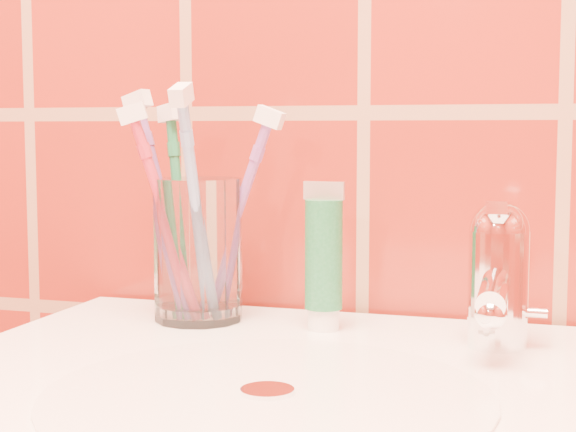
% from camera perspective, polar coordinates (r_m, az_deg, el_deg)
% --- Properties ---
extents(glass_tumbler, '(0.09, 0.09, 0.13)m').
position_cam_1_polar(glass_tumbler, '(0.81, -5.82, -2.19)').
color(glass_tumbler, white).
rests_on(glass_tumbler, pedestal_sink).
extents(toothpaste_tube, '(0.04, 0.03, 0.13)m').
position_cam_1_polar(toothpaste_tube, '(0.77, 2.32, -2.92)').
color(toothpaste_tube, white).
rests_on(toothpaste_tube, pedestal_sink).
extents(faucet, '(0.05, 0.11, 0.12)m').
position_cam_1_polar(faucet, '(0.73, 13.43, -3.42)').
color(faucet, white).
rests_on(faucet, pedestal_sink).
extents(toothbrush_0, '(0.13, 0.11, 0.21)m').
position_cam_1_polar(toothbrush_0, '(0.80, -7.89, -0.03)').
color(toothbrush_0, '#AF253C').
rests_on(toothbrush_0, glass_tumbler).
extents(toothbrush_1, '(0.10, 0.09, 0.20)m').
position_cam_1_polar(toothbrush_1, '(0.81, -3.38, -0.05)').
color(toothbrush_1, '#7E4696').
rests_on(toothbrush_1, glass_tumbler).
extents(toothbrush_2, '(0.03, 0.15, 0.24)m').
position_cam_1_polar(toothbrush_2, '(0.78, -5.94, 0.35)').
color(toothbrush_2, '#7A9FDA').
rests_on(toothbrush_2, glass_tumbler).
extents(toothbrush_3, '(0.08, 0.08, 0.21)m').
position_cam_1_polar(toothbrush_3, '(0.82, -7.01, 0.13)').
color(toothbrush_3, '#1E7344').
rests_on(toothbrush_3, glass_tumbler).
extents(toothbrush_4, '(0.11, 0.10, 0.22)m').
position_cam_1_polar(toothbrush_4, '(0.82, -7.98, 0.52)').
color(toothbrush_4, '#76428E').
rests_on(toothbrush_4, glass_tumbler).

